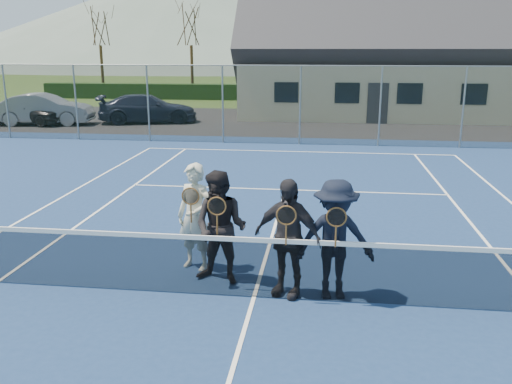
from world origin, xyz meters
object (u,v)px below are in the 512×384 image
(car_c, at_px, (148,109))
(player_d, at_px, (335,240))
(tennis_net, at_px, (254,265))
(player_a, at_px, (195,217))
(car_a, at_px, (28,111))
(player_c, at_px, (287,238))
(clubhouse, at_px, (384,41))
(player_b, at_px, (221,228))
(car_b, at_px, (44,109))

(car_c, distance_m, player_d, 20.84)
(tennis_net, height_order, player_d, player_d)
(car_c, distance_m, player_a, 19.19)
(car_a, distance_m, player_c, 22.31)
(tennis_net, distance_m, clubhouse, 24.57)
(car_a, xyz_separation_m, tennis_net, (13.45, -17.61, -0.14))
(player_a, bearing_deg, player_d, -19.65)
(player_a, distance_m, player_b, 0.72)
(car_b, height_order, player_d, player_d)
(car_a, distance_m, clubhouse, 18.87)
(tennis_net, relative_size, player_a, 6.49)
(car_c, distance_m, player_c, 20.55)
(player_a, height_order, player_c, same)
(player_d, bearing_deg, clubhouse, 83.22)
(clubhouse, relative_size, player_b, 8.67)
(car_a, relative_size, car_c, 0.82)
(car_a, relative_size, tennis_net, 0.34)
(player_b, bearing_deg, player_a, 136.66)
(tennis_net, bearing_deg, car_c, 112.50)
(car_c, bearing_deg, player_c, -171.90)
(car_c, distance_m, tennis_net, 20.53)
(tennis_net, bearing_deg, player_a, 137.97)
(car_c, height_order, player_c, player_c)
(player_b, relative_size, player_c, 1.00)
(player_a, xyz_separation_m, player_d, (2.28, -0.82, -0.00))
(clubhouse, xyz_separation_m, player_a, (-5.11, -22.99, -3.07))
(player_a, bearing_deg, player_b, -43.34)
(car_b, relative_size, car_c, 0.94)
(clubhouse, bearing_deg, player_c, -98.43)
(car_c, relative_size, player_b, 2.69)
(player_c, bearing_deg, car_a, 128.61)
(player_a, height_order, player_d, same)
(car_a, relative_size, player_a, 2.20)
(car_b, bearing_deg, tennis_net, -152.97)
(car_b, relative_size, player_c, 2.54)
(player_b, distance_m, player_d, 1.79)
(tennis_net, xyz_separation_m, player_d, (1.17, 0.19, 0.38))
(car_a, height_order, player_a, player_a)
(player_d, bearing_deg, player_a, 160.35)
(tennis_net, distance_m, player_d, 1.24)
(clubhouse, relative_size, player_c, 8.67)
(player_d, bearing_deg, car_b, 128.36)
(clubhouse, xyz_separation_m, player_b, (-4.59, -23.49, -3.07))
(player_a, bearing_deg, tennis_net, -42.03)
(car_a, distance_m, player_a, 20.69)
(player_c, bearing_deg, tennis_net, -159.00)
(player_b, bearing_deg, player_c, -17.13)
(tennis_net, xyz_separation_m, player_c, (0.47, 0.18, 0.38))
(car_c, relative_size, player_a, 2.69)
(clubhouse, relative_size, player_d, 8.67)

